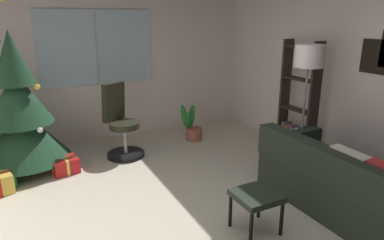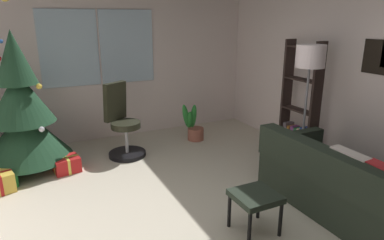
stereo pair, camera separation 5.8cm
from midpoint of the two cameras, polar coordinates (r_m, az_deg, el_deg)
name	(u,v)px [view 1 (the left image)]	position (r m, az deg, el deg)	size (l,w,h in m)	color
ground_plane	(206,227)	(3.64, 1.91, -17.75)	(4.68, 6.15, 0.10)	beige
wall_back_with_windows	(117,55)	(5.95, -12.94, 10.72)	(4.68, 0.12, 2.84)	silver
wall_right_with_frames	(379,70)	(4.69, 28.90, 7.47)	(0.12, 6.15, 2.84)	silver
couch	(370,191)	(4.04, 27.55, -10.66)	(1.61, 2.03, 0.80)	#212A20
footstool	(256,199)	(3.37, 10.37, -12.99)	(0.42, 0.40, 0.41)	#212A20
holiday_tree	(20,115)	(5.03, -27.43, 0.70)	(1.18, 1.18, 2.33)	#4C331E
gift_box_red	(65,165)	(4.94, -21.03, -7.17)	(0.37, 0.34, 0.21)	red
gift_box_green	(1,185)	(4.77, -30.01, -9.58)	(0.35, 0.35, 0.16)	#1E722D
office_chair	(121,128)	(5.16, -12.21, -1.32)	(0.58, 0.59, 1.12)	black
bookshelf	(298,107)	(5.25, 17.22, 2.18)	(0.18, 0.64, 1.73)	#2D201D
floor_lamp	(308,65)	(4.49, 18.78, 8.75)	(0.36, 0.36, 1.71)	slate
potted_plant	(191,127)	(5.77, -0.38, -1.17)	(0.41, 0.28, 0.67)	#905141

